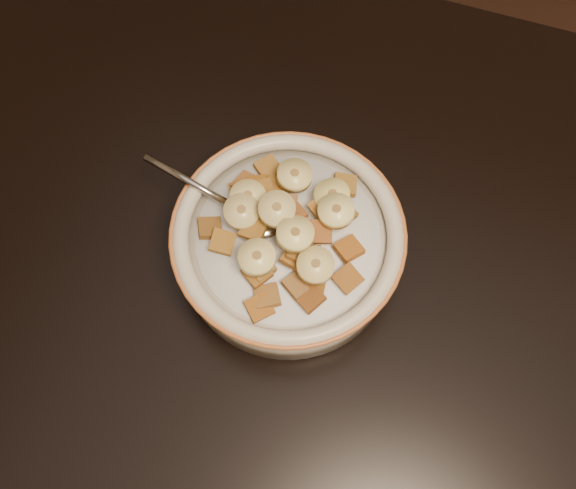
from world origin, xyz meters
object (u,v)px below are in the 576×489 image
(table, at_px, (413,411))
(chair, at_px, (478,39))
(spoon, at_px, (256,219))
(cereal_bowl, at_px, (288,247))

(table, distance_m, chair, 0.76)
(chair, xyz_separation_m, spoon, (-0.16, -0.60, 0.36))
(table, height_order, chair, chair)
(cereal_bowl, bearing_deg, table, -31.85)
(chair, distance_m, cereal_bowl, 0.70)
(table, bearing_deg, spoon, 150.54)
(table, xyz_separation_m, chair, (-0.02, 0.70, -0.29))
(table, distance_m, cereal_bowl, 0.18)
(table, bearing_deg, cereal_bowl, 147.05)
(table, relative_size, cereal_bowl, 7.17)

